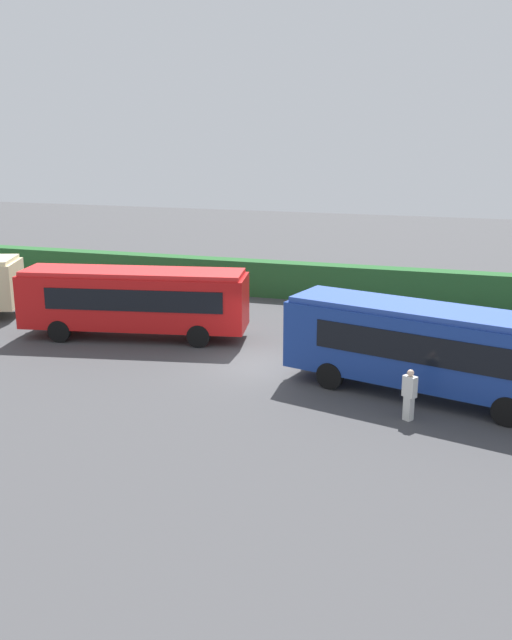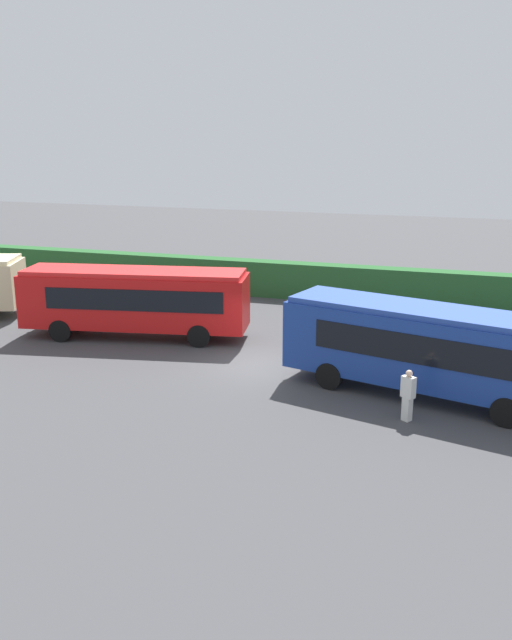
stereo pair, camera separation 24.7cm
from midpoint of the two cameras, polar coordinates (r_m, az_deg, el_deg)
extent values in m
plane|color=#424244|center=(28.44, -0.16, -3.65)|extent=(103.42, 103.42, 0.00)
cube|color=red|center=(32.17, -10.00, 1.57)|extent=(10.35, 4.11, 2.36)
cube|color=red|center=(31.90, -10.10, 3.80)|extent=(10.02, 3.86, 0.20)
cube|color=black|center=(30.89, -10.13, 1.53)|extent=(7.76, 1.39, 0.94)
cube|color=black|center=(33.16, -8.92, 2.53)|extent=(7.76, 1.39, 0.94)
cube|color=black|center=(33.91, -18.23, 2.22)|extent=(0.38, 1.95, 0.99)
cube|color=silver|center=(33.77, -18.34, 3.41)|extent=(0.27, 1.31, 0.28)
cylinder|color=black|center=(32.53, -15.74, -0.87)|extent=(1.03, 0.45, 1.00)
cylinder|color=black|center=(34.49, -14.36, 0.14)|extent=(1.03, 0.45, 1.00)
cylinder|color=black|center=(30.69, -4.88, -1.29)|extent=(1.03, 0.45, 1.00)
cylinder|color=black|center=(32.77, -4.10, -0.20)|extent=(1.03, 0.45, 1.00)
sphere|color=silver|center=(33.60, -18.57, 0.12)|extent=(0.22, 0.22, 0.22)
sphere|color=silver|center=(34.75, -17.65, 0.69)|extent=(0.22, 0.22, 0.22)
cube|color=navy|center=(25.41, 13.27, -2.17)|extent=(10.41, 5.07, 2.47)
cube|color=#2747A0|center=(25.05, 13.46, 0.74)|extent=(10.06, 4.80, 0.20)
cube|color=black|center=(24.08, 12.99, -2.38)|extent=(7.61, 2.11, 0.99)
cube|color=black|center=(26.40, 14.83, -0.95)|extent=(7.61, 2.11, 0.99)
cube|color=black|center=(27.28, 3.24, 0.07)|extent=(0.58, 1.99, 1.04)
cube|color=silver|center=(27.09, 3.26, 1.62)|extent=(0.40, 1.34, 0.28)
cylinder|color=black|center=(25.93, 5.70, -4.47)|extent=(1.04, 0.53, 1.00)
cylinder|color=black|center=(27.90, 7.82, -3.09)|extent=(1.04, 0.53, 1.00)
cylinder|color=black|center=(24.02, 19.27, -6.93)|extent=(1.04, 0.53, 1.00)
sphere|color=silver|center=(27.05, 2.46, -2.66)|extent=(0.22, 0.22, 0.22)
sphere|color=silver|center=(28.20, 3.85, -1.93)|extent=(0.22, 0.22, 0.22)
cube|color=silver|center=(23.66, 11.86, -6.96)|extent=(0.37, 0.35, 0.81)
cube|color=silver|center=(23.39, 11.96, -5.25)|extent=(0.51, 0.46, 0.70)
sphere|color=beige|center=(23.24, 12.02, -4.18)|extent=(0.22, 0.22, 0.22)
cube|color=#255A2A|center=(39.13, 4.87, 3.08)|extent=(63.71, 1.08, 1.97)
camera|label=1|loc=(0.12, -90.25, -0.07)|focal=39.82mm
camera|label=2|loc=(0.12, 89.75, 0.07)|focal=39.82mm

